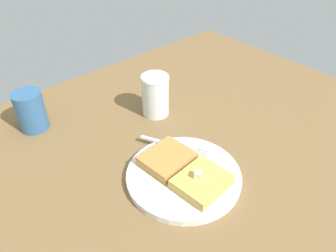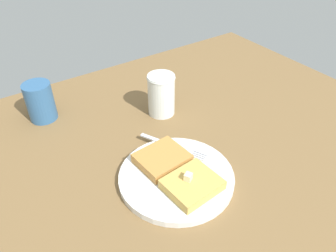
{
  "view_description": "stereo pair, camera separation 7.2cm",
  "coord_description": "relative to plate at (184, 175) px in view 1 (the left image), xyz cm",
  "views": [
    {
      "loc": [
        -28.47,
        40.56,
        50.42
      ],
      "look_at": [
        14.5,
        2.5,
        6.67
      ],
      "focal_mm": 35.0,
      "sensor_mm": 36.0,
      "label": 1
    },
    {
      "loc": [
        -32.9,
        34.88,
        50.42
      ],
      "look_at": [
        14.5,
        2.5,
        6.67
      ],
      "focal_mm": 35.0,
      "sensor_mm": 36.0,
      "label": 2
    }
  ],
  "objects": [
    {
      "name": "plate",
      "position": [
        0.0,
        0.0,
        0.0
      ],
      "size": [
        22.92,
        22.92,
        1.41
      ],
      "color": "silver",
      "rests_on": "table_surface"
    },
    {
      "name": "coffee_mug",
      "position": [
        36.1,
        15.14,
        4.05
      ],
      "size": [
        9.74,
        6.64,
        9.66
      ],
      "color": "#305D8C",
      "rests_on": "table_surface"
    },
    {
      "name": "toast_slice_middle",
      "position": [
        4.53,
        0.37,
        1.58
      ],
      "size": [
        9.18,
        10.4,
        1.97
      ],
      "primitive_type": "cube",
      "rotation": [
        0.0,
        0.0,
        0.08
      ],
      "color": "#BA813D",
      "rests_on": "plate"
    },
    {
      "name": "syrup_jar",
      "position": [
        21.32,
        -10.54,
        4.06
      ],
      "size": [
        6.96,
        6.96,
        10.6
      ],
      "color": "#441B0B",
      "rests_on": "table_surface"
    },
    {
      "name": "fork",
      "position": [
        6.47,
        -4.58,
        0.77
      ],
      "size": [
        15.0,
        8.32,
        0.36
      ],
      "color": "silver",
      "rests_on": "plate"
    },
    {
      "name": "table_surface",
      "position": [
        -3.84,
        -7.77,
        -1.9
      ],
      "size": [
        110.83,
        110.83,
        2.17
      ],
      "primitive_type": "cube",
      "color": "brown",
      "rests_on": "ground"
    },
    {
      "name": "toast_slice_left",
      "position": [
        -4.53,
        -0.37,
        1.58
      ],
      "size": [
        9.18,
        10.4,
        1.97
      ],
      "primitive_type": "cube",
      "rotation": [
        0.0,
        0.0,
        0.08
      ],
      "color": "tan",
      "rests_on": "plate"
    },
    {
      "name": "butter_pat_primary",
      "position": [
        -4.15,
        0.09,
        3.28
      ],
      "size": [
        1.81,
        1.87,
        1.43
      ],
      "primitive_type": "cube",
      "rotation": [
        0.0,
        0.0,
        2.07
      ],
      "color": "beige",
      "rests_on": "toast_slice_left"
    }
  ]
}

